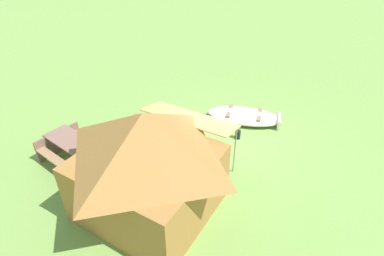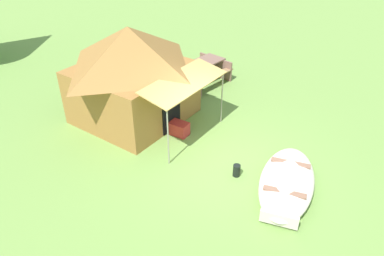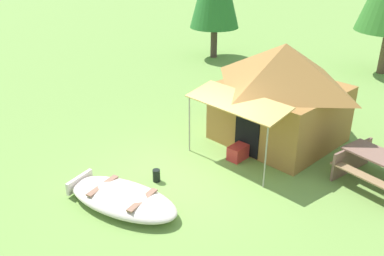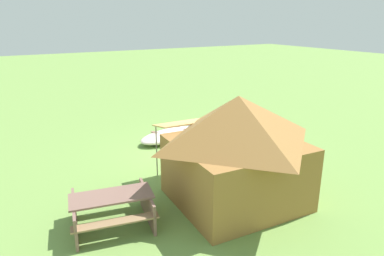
# 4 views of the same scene
# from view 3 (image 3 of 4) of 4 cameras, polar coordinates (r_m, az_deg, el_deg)

# --- Properties ---
(ground_plane) EXTENTS (80.00, 80.00, 0.00)m
(ground_plane) POSITION_cam_3_polar(r_m,az_deg,el_deg) (10.13, -1.35, -6.48)
(ground_plane) COLOR #719847
(beached_rowboat) EXTENTS (2.86, 1.75, 0.38)m
(beached_rowboat) POSITION_cam_3_polar(r_m,az_deg,el_deg) (9.12, -9.54, -9.39)
(beached_rowboat) COLOR silver
(beached_rowboat) RESTS_ON ground_plane
(canvas_cabin_tent) EXTENTS (3.32, 3.99, 2.73)m
(canvas_cabin_tent) POSITION_cam_3_polar(r_m,az_deg,el_deg) (11.52, 12.11, 4.84)
(canvas_cabin_tent) COLOR #9E6B36
(canvas_cabin_tent) RESTS_ON ground_plane
(picnic_table) EXTENTS (2.03, 1.78, 0.75)m
(picnic_table) POSITION_cam_3_polar(r_m,az_deg,el_deg) (10.44, 24.61, -5.00)
(picnic_table) COLOR #805C51
(picnic_table) RESTS_ON ground_plane
(cooler_box) EXTENTS (0.35, 0.52, 0.37)m
(cooler_box) POSITION_cam_3_polar(r_m,az_deg,el_deg) (10.81, 6.28, -3.33)
(cooler_box) COLOR red
(cooler_box) RESTS_ON ground_plane
(fuel_can) EXTENTS (0.20, 0.20, 0.30)m
(fuel_can) POSITION_cam_3_polar(r_m,az_deg,el_deg) (9.87, -4.87, -6.47)
(fuel_can) COLOR black
(fuel_can) RESTS_ON ground_plane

